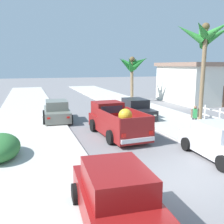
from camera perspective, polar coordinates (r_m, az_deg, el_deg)
The scene contains 14 objects.
ground_plane at distance 9.78m, azimuth 14.86°, elevation -14.63°, with size 160.00×160.00×0.00m, color slate.
sidewalk_left at distance 19.80m, azimuth -17.86°, elevation -1.93°, with size 4.92×60.00×0.12m, color beige.
sidewalk_right at distance 22.17m, azimuth 9.01°, elevation -0.29°, with size 4.92×60.00×0.12m, color beige.
curb_left at distance 19.82m, azimuth -14.81°, elevation -1.78°, with size 0.16×60.00×0.10m, color silver.
curb_right at distance 21.72m, azimuth 6.52°, elevation -0.48°, with size 0.16×60.00×0.10m, color silver.
pickup_truck at distance 15.21m, azimuth 0.89°, elevation -2.17°, with size 2.46×5.32×1.80m.
car_left_near at distance 6.93m, azimuth 1.17°, elevation -18.62°, with size 2.20×4.33×1.54m.
car_right_near at distance 19.47m, azimuth -12.04°, elevation 0.11°, with size 2.20×4.33×1.54m.
car_left_mid at distance 12.47m, azimuth 22.70°, elevation -6.14°, with size 2.17×4.32×1.54m.
car_right_mid at distance 20.00m, azimuth 5.17°, elevation 0.55°, with size 2.08×4.29×1.54m.
palm_tree_left_fore at distance 19.63m, azimuth 19.84°, elevation 14.81°, with size 4.10×3.77×7.01m.
palm_tree_right_fore at distance 29.12m, azimuth 4.54°, elevation 10.32°, with size 3.53×3.34×5.09m.
roadside_house at distance 30.79m, azimuth 19.16°, elevation 6.21°, with size 7.74×8.32×4.37m.
pedestrian at distance 17.05m, azimuth 17.75°, elevation -0.89°, with size 0.57×0.44×1.59m.
Camera 1 is at (-4.97, -7.39, 4.05)m, focal length 41.58 mm.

